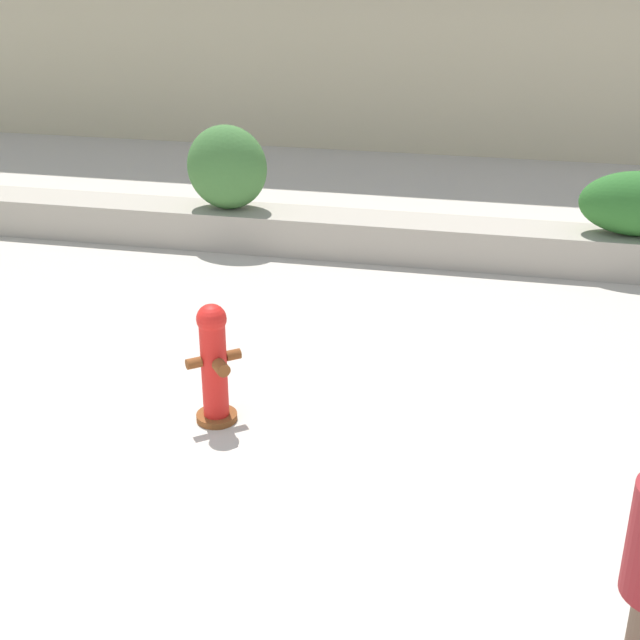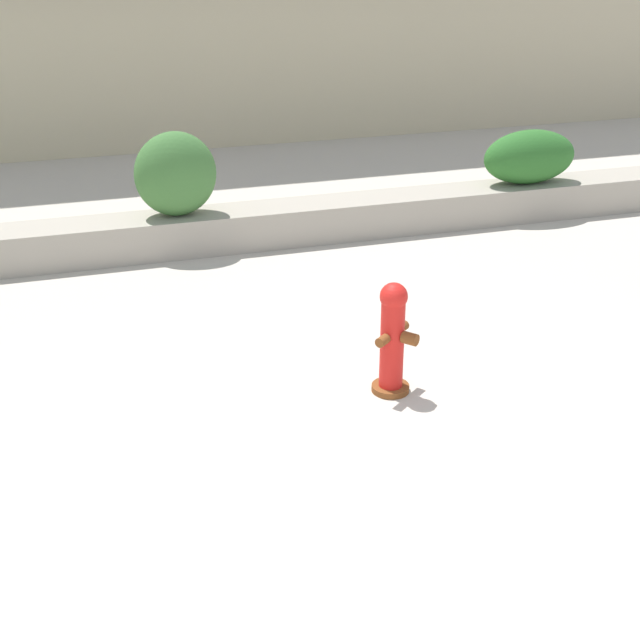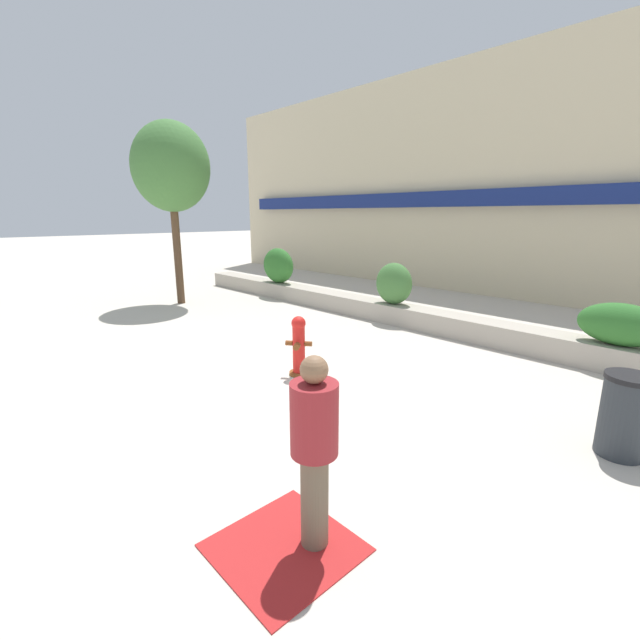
% 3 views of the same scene
% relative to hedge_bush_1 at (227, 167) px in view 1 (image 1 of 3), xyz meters
% --- Properties ---
extents(ground_plane, '(120.00, 120.00, 0.00)m').
position_rel_hedge_bush_1_xyz_m(ground_plane, '(0.26, -6.00, -1.04)').
color(ground_plane, beige).
extents(planter_wall_low, '(18.00, 0.70, 0.50)m').
position_rel_hedge_bush_1_xyz_m(planter_wall_low, '(0.26, 0.00, -0.79)').
color(planter_wall_low, '#ADA393').
rests_on(planter_wall_low, ground).
extents(hedge_bush_1, '(1.05, 0.70, 1.09)m').
position_rel_hedge_bush_1_xyz_m(hedge_bush_1, '(0.00, 0.00, 0.00)').
color(hedge_bush_1, '#427538').
rests_on(hedge_bush_1, planter_wall_low).
extents(hedge_bush_2, '(1.41, 0.66, 0.77)m').
position_rel_hedge_bush_1_xyz_m(hedge_bush_2, '(5.07, 0.00, -0.16)').
color(hedge_bush_2, '#2D6B28').
rests_on(hedge_bush_2, planter_wall_low).
extents(fire_hydrant, '(0.49, 0.49, 1.08)m').
position_rel_hedge_bush_1_xyz_m(fire_hydrant, '(1.26, -4.35, -0.49)').
color(fire_hydrant, brown).
rests_on(fire_hydrant, ground).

